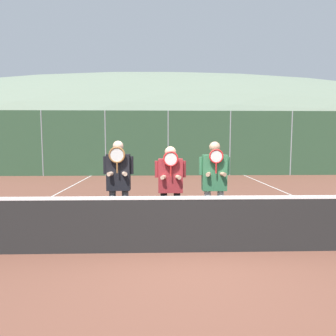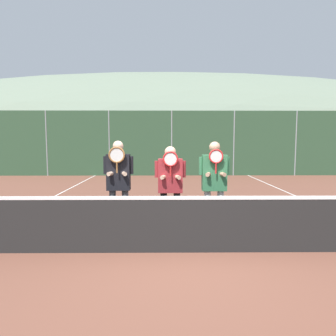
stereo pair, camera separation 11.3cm
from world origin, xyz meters
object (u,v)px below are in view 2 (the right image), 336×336
(player_center_right, at_px, (214,180))
(player_center_left, at_px, (170,182))
(car_far_left, at_px, (88,156))
(car_center, at_px, (264,155))
(car_left_of_center, at_px, (176,155))
(player_leftmost, at_px, (119,180))

(player_center_right, bearing_deg, player_center_left, 177.14)
(player_center_left, height_order, car_far_left, player_center_left)
(player_center_left, bearing_deg, car_center, 64.52)
(player_center_left, relative_size, car_far_left, 0.37)
(car_left_of_center, distance_m, car_center, 5.33)
(car_center, bearing_deg, player_center_left, -115.48)
(player_center_right, distance_m, car_center, 13.44)
(player_leftmost, distance_m, car_left_of_center, 12.48)
(player_center_left, relative_size, car_left_of_center, 0.36)
(player_center_right, height_order, car_left_of_center, same)
(car_left_of_center, bearing_deg, player_leftmost, -97.29)
(player_center_left, bearing_deg, car_left_of_center, 87.29)
(car_far_left, xyz_separation_m, car_center, (10.71, -0.06, 0.07))
(player_center_left, height_order, car_center, car_center)
(player_leftmost, height_order, car_center, car_center)
(player_center_right, distance_m, car_left_of_center, 12.40)
(player_center_left, bearing_deg, player_center_right, -2.86)
(player_leftmost, relative_size, car_far_left, 0.40)
(player_leftmost, bearing_deg, car_center, 60.92)
(player_center_right, bearing_deg, player_leftmost, 179.40)
(car_center, bearing_deg, player_leftmost, -119.08)
(player_leftmost, relative_size, player_center_right, 1.01)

